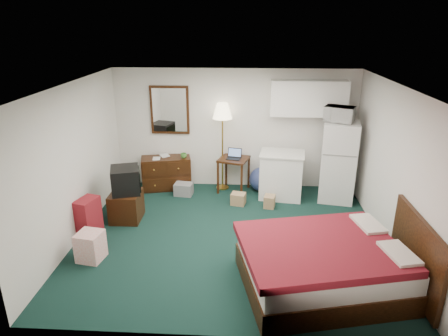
# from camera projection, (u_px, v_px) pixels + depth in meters

# --- Properties ---
(floor) EXTENTS (5.00, 4.50, 0.01)m
(floor) POSITION_uv_depth(u_px,v_px,m) (230.00, 236.00, 6.66)
(floor) COLOR black
(floor) RESTS_ON ground
(ceiling) EXTENTS (5.00, 4.50, 0.01)m
(ceiling) POSITION_uv_depth(u_px,v_px,m) (231.00, 85.00, 5.79)
(ceiling) COLOR silver
(ceiling) RESTS_ON walls
(walls) EXTENTS (5.01, 4.51, 2.50)m
(walls) POSITION_uv_depth(u_px,v_px,m) (231.00, 166.00, 6.23)
(walls) COLOR silver
(walls) RESTS_ON floor
(mirror) EXTENTS (0.80, 0.06, 1.00)m
(mirror) POSITION_uv_depth(u_px,v_px,m) (170.00, 110.00, 8.24)
(mirror) COLOR white
(mirror) RESTS_ON walls
(upper_cabinets) EXTENTS (1.50, 0.35, 0.70)m
(upper_cabinets) POSITION_uv_depth(u_px,v_px,m) (309.00, 98.00, 7.85)
(upper_cabinets) COLOR white
(upper_cabinets) RESTS_ON walls
(headboard) EXTENTS (0.06, 1.56, 1.00)m
(headboard) POSITION_uv_depth(u_px,v_px,m) (416.00, 254.00, 5.15)
(headboard) COLOR black
(headboard) RESTS_ON walls
(dresser) EXTENTS (1.09, 0.66, 0.69)m
(dresser) POSITION_uv_depth(u_px,v_px,m) (167.00, 173.00, 8.47)
(dresser) COLOR black
(dresser) RESTS_ON floor
(floor_lamp) EXTENTS (0.51, 0.51, 1.84)m
(floor_lamp) POSITION_uv_depth(u_px,v_px,m) (222.00, 147.00, 8.28)
(floor_lamp) COLOR #B99038
(floor_lamp) RESTS_ON floor
(desk) EXTENTS (0.71, 0.71, 0.72)m
(desk) POSITION_uv_depth(u_px,v_px,m) (234.00, 174.00, 8.34)
(desk) COLOR black
(desk) RESTS_ON floor
(exercise_ball) EXTENTS (0.61, 0.61, 0.51)m
(exercise_ball) POSITION_uv_depth(u_px,v_px,m) (261.00, 179.00, 8.37)
(exercise_ball) COLOR navy
(exercise_ball) RESTS_ON floor
(kitchen_counter) EXTENTS (0.90, 0.74, 0.90)m
(kitchen_counter) POSITION_uv_depth(u_px,v_px,m) (281.00, 176.00, 8.03)
(kitchen_counter) COLOR white
(kitchen_counter) RESTS_ON floor
(fridge) EXTENTS (0.76, 0.76, 1.58)m
(fridge) POSITION_uv_depth(u_px,v_px,m) (338.00, 162.00, 7.80)
(fridge) COLOR white
(fridge) RESTS_ON floor
(bed) EXTENTS (2.33, 1.99, 0.65)m
(bed) POSITION_uv_depth(u_px,v_px,m) (322.00, 266.00, 5.29)
(bed) COLOR maroon
(bed) RESTS_ON floor
(tv_stand) EXTENTS (0.52, 0.57, 0.52)m
(tv_stand) POSITION_uv_depth(u_px,v_px,m) (126.00, 206.00, 7.15)
(tv_stand) COLOR black
(tv_stand) RESTS_ON floor
(suitcase) EXTENTS (0.36, 0.47, 0.67)m
(suitcase) POSITION_uv_depth(u_px,v_px,m) (88.00, 218.00, 6.56)
(suitcase) COLOR maroon
(suitcase) RESTS_ON floor
(retail_box) EXTENTS (0.41, 0.41, 0.44)m
(retail_box) POSITION_uv_depth(u_px,v_px,m) (90.00, 246.00, 5.96)
(retail_box) COLOR white
(retail_box) RESTS_ON floor
(file_bin) EXTENTS (0.39, 0.31, 0.25)m
(file_bin) POSITION_uv_depth(u_px,v_px,m) (184.00, 189.00, 8.21)
(file_bin) COLOR gray
(file_bin) RESTS_ON floor
(cardboard_box_a) EXTENTS (0.31, 0.28, 0.23)m
(cardboard_box_a) POSITION_uv_depth(u_px,v_px,m) (238.00, 199.00, 7.79)
(cardboard_box_a) COLOR #977D50
(cardboard_box_a) RESTS_ON floor
(cardboard_box_b) EXTENTS (0.24, 0.27, 0.24)m
(cardboard_box_b) POSITION_uv_depth(u_px,v_px,m) (269.00, 201.00, 7.67)
(cardboard_box_b) COLOR #977D50
(cardboard_box_b) RESTS_ON floor
(laptop) EXTENTS (0.33, 0.29, 0.20)m
(laptop) POSITION_uv_depth(u_px,v_px,m) (234.00, 154.00, 8.14)
(laptop) COLOR black
(laptop) RESTS_ON desk
(crt_tv) EXTENTS (0.63, 0.65, 0.46)m
(crt_tv) POSITION_uv_depth(u_px,v_px,m) (125.00, 180.00, 7.02)
(crt_tv) COLOR black
(crt_tv) RESTS_ON tv_stand
(microwave) EXTENTS (0.61, 0.49, 0.36)m
(microwave) POSITION_uv_depth(u_px,v_px,m) (340.00, 112.00, 7.49)
(microwave) COLOR white
(microwave) RESTS_ON fridge
(book_a) EXTENTS (0.15, 0.04, 0.21)m
(book_a) POSITION_uv_depth(u_px,v_px,m) (152.00, 154.00, 8.22)
(book_a) COLOR #977D50
(book_a) RESTS_ON dresser
(book_b) EXTENTS (0.17, 0.10, 0.24)m
(book_b) POSITION_uv_depth(u_px,v_px,m) (160.00, 151.00, 8.36)
(book_b) COLOR #977D50
(book_b) RESTS_ON dresser
(mug) EXTENTS (0.16, 0.15, 0.13)m
(mug) POSITION_uv_depth(u_px,v_px,m) (184.00, 155.00, 8.30)
(mug) COLOR #418031
(mug) RESTS_ON dresser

